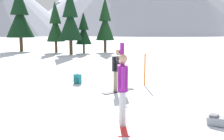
{
  "coord_description": "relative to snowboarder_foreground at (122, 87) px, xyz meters",
  "views": [
    {
      "loc": [
        0.88,
        -6.58,
        2.36
      ],
      "look_at": [
        3.2,
        2.01,
        1.0
      ],
      "focal_mm": 39.88,
      "sensor_mm": 36.0,
      "label": 1
    }
  ],
  "objects": [
    {
      "name": "pine_tree_slender",
      "position": [
        -4.63,
        26.54,
        3.24
      ],
      "size": [
        3.31,
        3.31,
        7.76
      ],
      "color": "#472D19",
      "rests_on": "ground_plane"
    },
    {
      "name": "pine_tree_leaning",
      "position": [
        -0.59,
        23.66,
        2.19
      ],
      "size": [
        2.08,
        2.08,
        5.84
      ],
      "color": "#472D19",
      "rests_on": "ground_plane"
    },
    {
      "name": "backpack_teal",
      "position": [
        -0.46,
        5.44,
        -0.78
      ],
      "size": [
        0.38,
        0.38,
        0.47
      ],
      "color": "#1E7A7F",
      "rests_on": "ground_plane"
    },
    {
      "name": "snowboarder_foreground",
      "position": [
        0.0,
        0.0,
        0.0
      ],
      "size": [
        0.65,
        1.58,
        2.09
      ],
      "color": "red",
      "rests_on": "ground_plane"
    },
    {
      "name": "snowboarder_midground",
      "position": [
        0.93,
        3.49,
        -0.1
      ],
      "size": [
        1.48,
        0.87,
        1.7
      ],
      "color": "black",
      "rests_on": "ground_plane"
    },
    {
      "name": "pine_tree_tall",
      "position": [
        0.82,
        20.73,
        2.74
      ],
      "size": [
        2.5,
        2.5,
        6.85
      ],
      "color": "#472D19",
      "rests_on": "ground_plane"
    },
    {
      "name": "pine_tree_broad",
      "position": [
        5.06,
        22.86,
        2.48
      ],
      "size": [
        2.2,
        2.2,
        6.39
      ],
      "color": "#472D19",
      "rests_on": "ground_plane"
    },
    {
      "name": "ground_plane",
      "position": [
        -2.73,
        0.73,
        -1.0
      ],
      "size": [
        800.0,
        800.0,
        0.0
      ],
      "primitive_type": "plane",
      "color": "silver"
    },
    {
      "name": "pine_tree_short",
      "position": [
        2.4,
        22.12,
        1.5
      ],
      "size": [
        1.79,
        1.79,
        4.58
      ],
      "color": "#472D19",
      "rests_on": "ground_plane"
    },
    {
      "name": "peak_north_spur",
      "position": [
        39.19,
        255.74,
        25.71
      ],
      "size": [
        132.17,
        132.17,
        51.11
      ],
      "color": "#9EA3B2",
      "rests_on": "ground_plane"
    },
    {
      "name": "backpack_grey",
      "position": [
        2.32,
        -0.67,
        -0.87
      ],
      "size": [
        0.54,
        0.55,
        0.28
      ],
      "color": "gray",
      "rests_on": "ground_plane"
    },
    {
      "name": "trail_marker_pole",
      "position": [
        2.38,
        4.25,
        -0.28
      ],
      "size": [
        0.06,
        0.06,
        1.43
      ],
      "primitive_type": "cylinder",
      "color": "orange",
      "rests_on": "ground_plane"
    }
  ]
}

